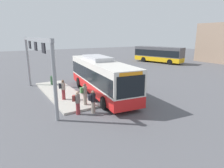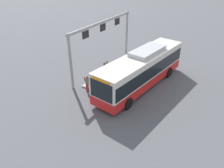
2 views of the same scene
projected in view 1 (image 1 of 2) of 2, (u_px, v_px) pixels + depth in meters
The scene contains 10 objects.
ground_plane at pixel (101, 94), 18.21m from camera, with size 120.00×120.00×0.00m, color #56565B.
platform_curb at pixel (62, 93), 18.09m from camera, with size 10.00×2.80×0.16m, color #B2ADA3.
bus_main at pixel (101, 75), 17.77m from camera, with size 11.39×3.86×3.46m.
bus_background_left at pixel (158, 54), 38.49m from camera, with size 10.07×5.19×3.10m.
person_boarding at pixel (84, 94), 14.71m from camera, with size 0.36×0.53×1.67m.
person_waiting_near at pixel (77, 102), 13.28m from camera, with size 0.53×0.61×1.67m.
person_waiting_mid at pixel (93, 101), 13.50m from camera, with size 0.39×0.56×1.67m.
person_waiting_far at pixel (63, 89), 15.92m from camera, with size 0.42×0.58×1.67m.
platform_sign_gantry at pixel (36, 55), 15.85m from camera, with size 10.70×0.24×5.20m.
trash_bin at pixel (53, 80), 21.01m from camera, with size 0.52×0.52×0.90m, color #2D5133.
Camera 1 is at (15.41, -8.18, 5.38)m, focal length 30.95 mm.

